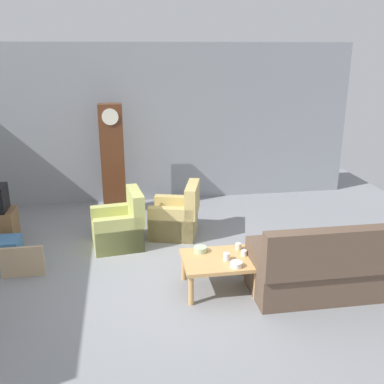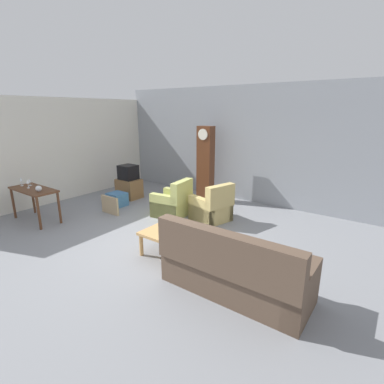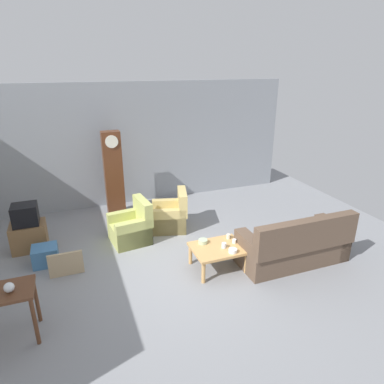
{
  "view_description": "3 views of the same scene",
  "coord_description": "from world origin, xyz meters",
  "px_view_note": "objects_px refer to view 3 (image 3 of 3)",
  "views": [
    {
      "loc": [
        -0.61,
        -5.42,
        3.09
      ],
      "look_at": [
        0.36,
        0.63,
        1.08
      ],
      "focal_mm": 41.2,
      "sensor_mm": 36.0,
      "label": 1
    },
    {
      "loc": [
        3.7,
        -3.94,
        2.54
      ],
      "look_at": [
        0.37,
        0.62,
        0.94
      ],
      "focal_mm": 27.2,
      "sensor_mm": 36.0,
      "label": 2
    },
    {
      "loc": [
        -1.81,
        -5.23,
        3.61
      ],
      "look_at": [
        0.6,
        1.14,
        1.02
      ],
      "focal_mm": 31.67,
      "sensor_mm": 36.0,
      "label": 3
    }
  ],
  "objects_px": {
    "coffee_table_wood": "(218,250)",
    "framed_picture_leaning": "(66,264)",
    "storage_box_blue": "(45,255)",
    "grandfather_clock": "(114,174)",
    "couch_floral": "(295,246)",
    "cup_cream_tall": "(228,236)",
    "tv_crt": "(25,215)",
    "cup_white_porcelain": "(234,241)",
    "bowl_white_stacked": "(233,251)",
    "tv_stand_cabinet": "(29,237)",
    "glass_dome_cloche": "(9,287)",
    "bowl_shallow_green": "(203,241)",
    "cup_blue_rimmed": "(224,245)",
    "armchair_olive_far": "(171,216)",
    "armchair_olive_near": "(132,228)"
  },
  "relations": [
    {
      "from": "coffee_table_wood",
      "to": "framed_picture_leaning",
      "type": "relative_size",
      "value": 1.6
    },
    {
      "from": "framed_picture_leaning",
      "to": "storage_box_blue",
      "type": "bearing_deg",
      "value": 124.34
    },
    {
      "from": "grandfather_clock",
      "to": "framed_picture_leaning",
      "type": "relative_size",
      "value": 3.53
    },
    {
      "from": "coffee_table_wood",
      "to": "storage_box_blue",
      "type": "distance_m",
      "value": 3.29
    },
    {
      "from": "couch_floral",
      "to": "cup_cream_tall",
      "type": "height_order",
      "value": "couch_floral"
    },
    {
      "from": "couch_floral",
      "to": "tv_crt",
      "type": "relative_size",
      "value": 4.38
    },
    {
      "from": "cup_white_porcelain",
      "to": "bowl_white_stacked",
      "type": "distance_m",
      "value": 0.34
    },
    {
      "from": "tv_stand_cabinet",
      "to": "cup_white_porcelain",
      "type": "height_order",
      "value": "tv_stand_cabinet"
    },
    {
      "from": "couch_floral",
      "to": "glass_dome_cloche",
      "type": "height_order",
      "value": "couch_floral"
    },
    {
      "from": "glass_dome_cloche",
      "to": "bowl_shallow_green",
      "type": "xyz_separation_m",
      "value": [
        3.12,
        0.84,
        -0.37
      ]
    },
    {
      "from": "coffee_table_wood",
      "to": "tv_crt",
      "type": "distance_m",
      "value": 3.91
    },
    {
      "from": "cup_blue_rimmed",
      "to": "bowl_shallow_green",
      "type": "distance_m",
      "value": 0.42
    },
    {
      "from": "cup_white_porcelain",
      "to": "cup_blue_rimmed",
      "type": "height_order",
      "value": "cup_blue_rimmed"
    },
    {
      "from": "armchair_olive_far",
      "to": "cup_white_porcelain",
      "type": "distance_m",
      "value": 1.98
    },
    {
      "from": "coffee_table_wood",
      "to": "tv_crt",
      "type": "xyz_separation_m",
      "value": [
        -3.33,
        2.02,
        0.39
      ]
    },
    {
      "from": "couch_floral",
      "to": "cup_blue_rimmed",
      "type": "height_order",
      "value": "couch_floral"
    },
    {
      "from": "cup_white_porcelain",
      "to": "bowl_shallow_green",
      "type": "distance_m",
      "value": 0.59
    },
    {
      "from": "cup_white_porcelain",
      "to": "tv_crt",
      "type": "bearing_deg",
      "value": 151.61
    },
    {
      "from": "coffee_table_wood",
      "to": "cup_cream_tall",
      "type": "relative_size",
      "value": 10.72
    },
    {
      "from": "cup_cream_tall",
      "to": "grandfather_clock",
      "type": "bearing_deg",
      "value": 119.95
    },
    {
      "from": "tv_crt",
      "to": "couch_floral",
      "type": "bearing_deg",
      "value": -26.3
    },
    {
      "from": "storage_box_blue",
      "to": "cup_cream_tall",
      "type": "distance_m",
      "value": 3.52
    },
    {
      "from": "armchair_olive_near",
      "to": "tv_crt",
      "type": "bearing_deg",
      "value": 168.53
    },
    {
      "from": "armchair_olive_far",
      "to": "cup_blue_rimmed",
      "type": "height_order",
      "value": "armchair_olive_far"
    },
    {
      "from": "coffee_table_wood",
      "to": "cup_blue_rimmed",
      "type": "xyz_separation_m",
      "value": [
        0.09,
        -0.06,
        0.11
      ]
    },
    {
      "from": "armchair_olive_near",
      "to": "cup_blue_rimmed",
      "type": "relative_size",
      "value": 9.46
    },
    {
      "from": "armchair_olive_far",
      "to": "storage_box_blue",
      "type": "relative_size",
      "value": 2.09
    },
    {
      "from": "coffee_table_wood",
      "to": "bowl_shallow_green",
      "type": "xyz_separation_m",
      "value": [
        -0.21,
        0.23,
        0.1
      ]
    },
    {
      "from": "storage_box_blue",
      "to": "tv_crt",
      "type": "bearing_deg",
      "value": 113.26
    },
    {
      "from": "armchair_olive_near",
      "to": "grandfather_clock",
      "type": "xyz_separation_m",
      "value": [
        -0.09,
        1.58,
        0.76
      ]
    },
    {
      "from": "armchair_olive_far",
      "to": "storage_box_blue",
      "type": "xyz_separation_m",
      "value": [
        -2.7,
        -0.59,
        -0.12
      ]
    },
    {
      "from": "storage_box_blue",
      "to": "bowl_shallow_green",
      "type": "distance_m",
      "value": 3.02
    },
    {
      "from": "framed_picture_leaning",
      "to": "bowl_white_stacked",
      "type": "distance_m",
      "value": 3.01
    },
    {
      "from": "bowl_shallow_green",
      "to": "glass_dome_cloche",
      "type": "bearing_deg",
      "value": -164.85
    },
    {
      "from": "couch_floral",
      "to": "bowl_shallow_green",
      "type": "relative_size",
      "value": 11.81
    },
    {
      "from": "framed_picture_leaning",
      "to": "cup_cream_tall",
      "type": "distance_m",
      "value": 3.04
    },
    {
      "from": "bowl_white_stacked",
      "to": "glass_dome_cloche",
      "type": "bearing_deg",
      "value": -174.27
    },
    {
      "from": "armchair_olive_far",
      "to": "coffee_table_wood",
      "type": "height_order",
      "value": "armchair_olive_far"
    },
    {
      "from": "couch_floral",
      "to": "coffee_table_wood",
      "type": "xyz_separation_m",
      "value": [
        -1.45,
        0.34,
        0.03
      ]
    },
    {
      "from": "glass_dome_cloche",
      "to": "bowl_shallow_green",
      "type": "relative_size",
      "value": 0.76
    },
    {
      "from": "armchair_olive_far",
      "to": "framed_picture_leaning",
      "type": "height_order",
      "value": "armchair_olive_far"
    },
    {
      "from": "storage_box_blue",
      "to": "coffee_table_wood",
      "type": "bearing_deg",
      "value": -23.25
    },
    {
      "from": "armchair_olive_far",
      "to": "glass_dome_cloche",
      "type": "distance_m",
      "value": 3.94
    },
    {
      "from": "grandfather_clock",
      "to": "bowl_shallow_green",
      "type": "xyz_separation_m",
      "value": [
        1.17,
        -2.94,
        -0.58
      ]
    },
    {
      "from": "cup_cream_tall",
      "to": "cup_blue_rimmed",
      "type": "bearing_deg",
      "value": -129.27
    },
    {
      "from": "tv_crt",
      "to": "glass_dome_cloche",
      "type": "bearing_deg",
      "value": -89.84
    },
    {
      "from": "couch_floral",
      "to": "cup_blue_rimmed",
      "type": "bearing_deg",
      "value": 168.19
    },
    {
      "from": "tv_crt",
      "to": "cup_blue_rimmed",
      "type": "xyz_separation_m",
      "value": [
        3.42,
        -2.08,
        -0.28
      ]
    },
    {
      "from": "storage_box_blue",
      "to": "glass_dome_cloche",
      "type": "bearing_deg",
      "value": -99.0
    },
    {
      "from": "bowl_shallow_green",
      "to": "coffee_table_wood",
      "type": "bearing_deg",
      "value": -48.54
    }
  ]
}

